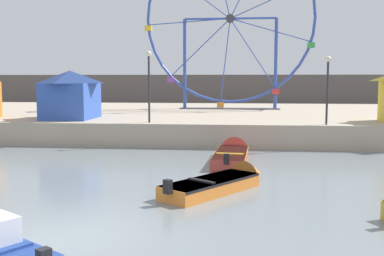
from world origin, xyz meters
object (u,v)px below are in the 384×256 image
promenade_lamp_far (149,76)px  motorboat_faded_red (233,153)px  ferris_wheel_blue_frame (230,21)px  promenade_lamp_near (328,80)px  motorboat_orange_hull (227,181)px  carnival_booth_blue_tent (70,94)px

promenade_lamp_far → motorboat_faded_red: bearing=-38.9°
ferris_wheel_blue_frame → promenade_lamp_near: (5.62, -12.88, -4.80)m
motorboat_faded_red → motorboat_orange_hull: (-0.12, -6.17, -0.01)m
motorboat_faded_red → promenade_lamp_far: 7.34m
motorboat_orange_hull → carnival_booth_blue_tent: carnival_booth_blue_tent is taller
motorboat_orange_hull → promenade_lamp_far: 11.81m
carnival_booth_blue_tent → promenade_lamp_far: (5.47, -2.04, 1.09)m
ferris_wheel_blue_frame → carnival_booth_blue_tent: 15.54m
ferris_wheel_blue_frame → promenade_lamp_far: (-4.40, -12.60, -4.60)m
motorboat_faded_red → promenade_lamp_far: bearing=54.5°
ferris_wheel_blue_frame → promenade_lamp_far: bearing=-109.2°
ferris_wheel_blue_frame → carnival_booth_blue_tent: (-9.87, -10.56, -5.69)m
ferris_wheel_blue_frame → carnival_booth_blue_tent: size_ratio=3.73×
motorboat_orange_hull → carnival_booth_blue_tent: (-10.24, 12.16, 2.70)m
motorboat_faded_red → motorboat_orange_hull: 6.17m
promenade_lamp_near → promenade_lamp_far: size_ratio=0.91×
motorboat_faded_red → promenade_lamp_far: (-4.90, 3.94, 3.78)m
motorboat_orange_hull → motorboat_faded_red: bearing=35.1°
motorboat_orange_hull → ferris_wheel_blue_frame: ferris_wheel_blue_frame is taller
motorboat_faded_red → carnival_booth_blue_tent: size_ratio=1.58×
ferris_wheel_blue_frame → promenade_lamp_far: size_ratio=3.51×
motorboat_orange_hull → carnival_booth_blue_tent: size_ratio=1.24×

